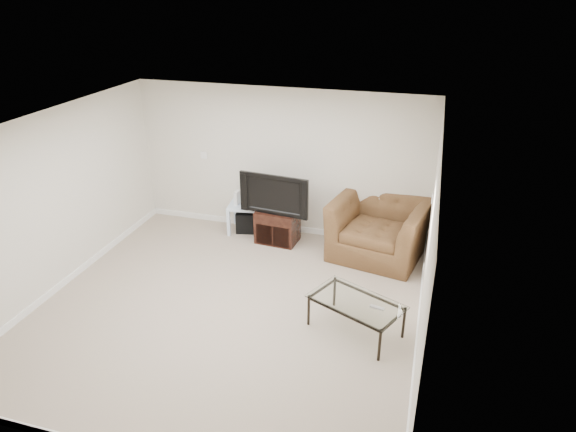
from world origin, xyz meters
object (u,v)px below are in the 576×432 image
(television, at_px, (277,193))
(side_table, at_px, (245,217))
(recliner, at_px, (379,220))
(subwoofer, at_px, (248,221))
(coffee_table, at_px, (355,316))
(tv_stand, at_px, (277,226))

(television, distance_m, side_table, 0.96)
(side_table, distance_m, recliner, 2.37)
(television, relative_size, recliner, 0.77)
(side_table, xyz_separation_m, subwoofer, (0.03, 0.03, -0.07))
(subwoofer, bearing_deg, side_table, -138.94)
(side_table, xyz_separation_m, coffee_table, (2.32, -2.29, -0.03))
(television, xyz_separation_m, subwoofer, (-0.63, 0.28, -0.72))
(side_table, bearing_deg, subwoofer, 41.06)
(television, bearing_deg, recliner, 6.81)
(tv_stand, height_order, subwoofer, tv_stand)
(tv_stand, height_order, recliner, recliner)
(tv_stand, bearing_deg, side_table, 165.07)
(television, height_order, subwoofer, television)
(tv_stand, distance_m, recliner, 1.71)
(tv_stand, relative_size, coffee_table, 0.60)
(tv_stand, distance_m, side_table, 0.70)
(tv_stand, bearing_deg, television, -90.00)
(side_table, bearing_deg, coffee_table, -44.71)
(television, xyz_separation_m, recliner, (1.67, 0.03, -0.28))
(tv_stand, distance_m, television, 0.62)
(television, relative_size, coffee_table, 0.97)
(tv_stand, height_order, coffee_table, tv_stand)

